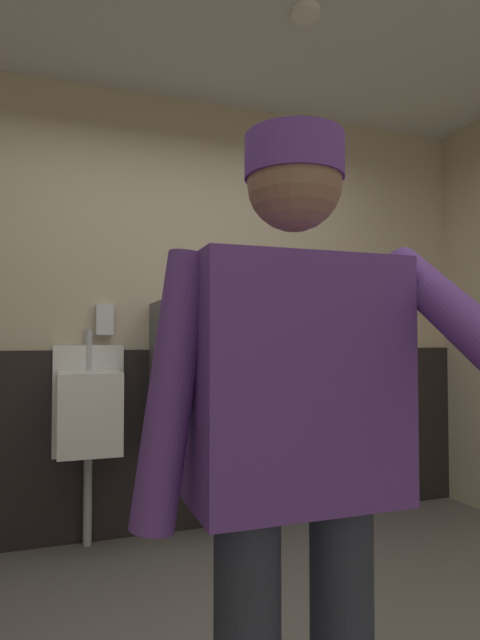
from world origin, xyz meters
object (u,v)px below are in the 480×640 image
(urinal_left, at_px, (89,411))
(soap_dispenser, at_px, (105,320))
(person, at_px, (297,446))
(urinal_middle, at_px, (217,406))

(urinal_left, xyz_separation_m, soap_dispenser, (0.09, 0.12, 0.52))
(urinal_left, relative_size, person, 0.76)
(person, xyz_separation_m, soap_dispenser, (-0.24, 2.15, 0.34))
(urinal_middle, height_order, soap_dispenser, soap_dispenser)
(urinal_left, height_order, soap_dispenser, soap_dispenser)
(urinal_left, xyz_separation_m, person, (0.33, -2.04, 0.18))
(urinal_left, bearing_deg, soap_dispenser, 53.45)
(urinal_left, bearing_deg, urinal_middle, 0.00)
(urinal_left, bearing_deg, person, -80.89)
(urinal_left, height_order, person, person)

